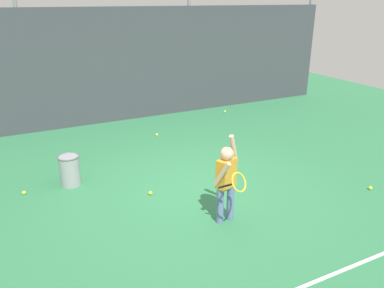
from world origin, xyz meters
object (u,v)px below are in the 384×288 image
object	(u,v)px
tennis_ball_2	(150,193)
tennis_ball_1	(157,135)
ball_hopper	(70,170)
tennis_ball_0	(24,193)
tennis_ball_3	(370,188)
tennis_ball_4	(225,112)
tennis_player	(227,178)

from	to	relation	value
tennis_ball_2	tennis_ball_1	bearing A→B (deg)	66.01
ball_hopper	tennis_ball_0	bearing A→B (deg)	-178.32
tennis_ball_1	tennis_ball_0	bearing A→B (deg)	-150.97
tennis_ball_0	tennis_ball_3	world-z (taller)	same
tennis_ball_1	tennis_ball_4	xyz separation A→B (m)	(2.59, 1.01, 0.00)
ball_hopper	tennis_player	bearing A→B (deg)	-51.31
ball_hopper	tennis_ball_3	world-z (taller)	ball_hopper
tennis_ball_0	tennis_ball_4	world-z (taller)	same
tennis_ball_2	tennis_ball_4	bearing A→B (deg)	44.73
tennis_ball_2	tennis_ball_4	world-z (taller)	same
tennis_player	tennis_ball_3	bearing A→B (deg)	-28.35
tennis_player	ball_hopper	bearing A→B (deg)	106.12
tennis_ball_2	tennis_ball_4	size ratio (longest dim) A/B	1.00
tennis_ball_0	tennis_ball_1	world-z (taller)	same
tennis_ball_2	tennis_ball_4	xyz separation A→B (m)	(3.82, 3.78, 0.00)
tennis_player	tennis_ball_1	xyz separation A→B (m)	(0.51, 4.08, -0.69)
tennis_ball_1	tennis_ball_3	size ratio (longest dim) A/B	1.00
tennis_ball_3	tennis_ball_4	world-z (taller)	same
tennis_ball_4	tennis_ball_3	bearing A→B (deg)	-92.72
tennis_player	tennis_ball_4	bearing A→B (deg)	36.07
tennis_ball_4	tennis_ball_2	bearing A→B (deg)	-135.27
ball_hopper	tennis_ball_0	world-z (taller)	ball_hopper
tennis_ball_3	tennis_ball_2	bearing A→B (deg)	155.93
tennis_player	tennis_ball_2	xyz separation A→B (m)	(-0.72, 1.30, -0.69)
tennis_ball_0	tennis_ball_4	bearing A→B (deg)	25.71
tennis_ball_0	tennis_ball_3	distance (m)	6.10
tennis_ball_0	tennis_ball_1	bearing A→B (deg)	29.03
tennis_ball_2	tennis_player	bearing A→B (deg)	-61.13
tennis_ball_3	tennis_ball_4	bearing A→B (deg)	87.28
tennis_player	ball_hopper	distance (m)	3.02
tennis_ball_1	tennis_ball_4	world-z (taller)	same
tennis_ball_0	tennis_ball_1	distance (m)	3.65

